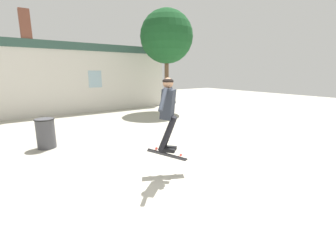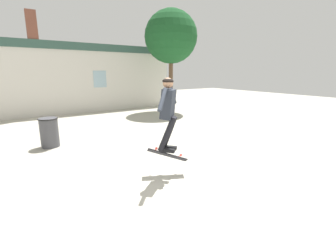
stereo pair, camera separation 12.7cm
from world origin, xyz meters
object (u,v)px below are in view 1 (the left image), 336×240
Objects in this scene: skater at (168,108)px; skateboard_flipping at (167,155)px; trash_bin at (46,133)px; tree_right at (167,37)px.

skater reaches higher than skateboard_flipping.
skater is (1.87, -3.48, 1.00)m from trash_bin.
skateboard_flipping is at bearing -124.53° from tree_right.
skateboard_flipping is (0.02, 0.05, -1.01)m from skater.
skater is 1.96× the size of skateboard_flipping.
tree_right reaches higher than trash_bin.
trash_bin is 3.91m from skateboard_flipping.
skateboard_flipping is (-4.51, -6.56, -3.53)m from tree_right.
trash_bin is at bearing -153.93° from tree_right.
skater is at bearing -61.81° from trash_bin.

